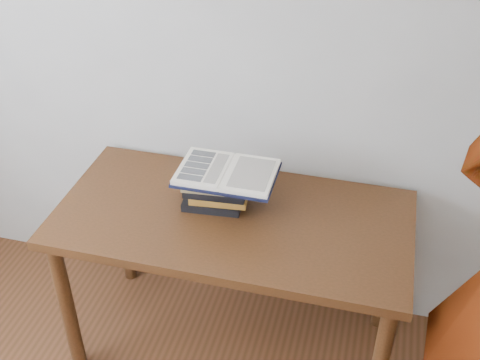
# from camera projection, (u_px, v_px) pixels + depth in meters

# --- Properties ---
(desk) EXTENTS (1.35, 0.67, 0.72)m
(desk) POSITION_uv_depth(u_px,v_px,m) (233.00, 235.00, 2.33)
(desk) COLOR #4E2913
(desk) RESTS_ON ground
(book_stack) EXTENTS (0.26, 0.19, 0.15)m
(book_stack) POSITION_uv_depth(u_px,v_px,m) (216.00, 186.00, 2.29)
(book_stack) COLOR black
(book_stack) RESTS_ON desk
(open_book) EXTENTS (0.36, 0.25, 0.03)m
(open_book) POSITION_uv_depth(u_px,v_px,m) (227.00, 173.00, 2.21)
(open_book) COLOR black
(open_book) RESTS_ON book_stack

